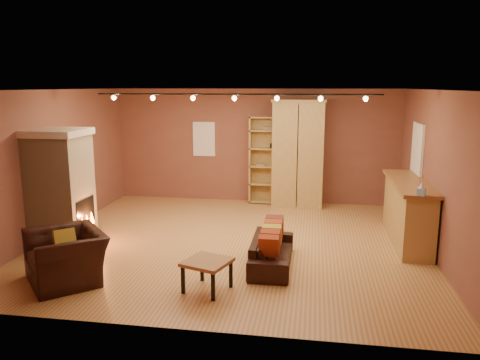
% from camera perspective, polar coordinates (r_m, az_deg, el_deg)
% --- Properties ---
extents(floor, '(7.00, 7.00, 0.00)m').
position_cam_1_polar(floor, '(8.82, -0.88, -7.55)').
color(floor, '#9F6B38').
rests_on(floor, ground).
extents(ceiling, '(7.00, 7.00, 0.00)m').
position_cam_1_polar(ceiling, '(8.34, -0.93, 10.95)').
color(ceiling, brown).
rests_on(ceiling, back_wall).
extents(back_wall, '(7.00, 0.02, 2.80)m').
position_cam_1_polar(back_wall, '(11.65, 1.87, 4.17)').
color(back_wall, brown).
rests_on(back_wall, floor).
extents(left_wall, '(0.02, 6.50, 2.80)m').
position_cam_1_polar(left_wall, '(9.70, -21.72, 1.90)').
color(left_wall, brown).
rests_on(left_wall, floor).
extents(right_wall, '(0.02, 6.50, 2.80)m').
position_cam_1_polar(right_wall, '(8.60, 22.74, 0.69)').
color(right_wall, brown).
rests_on(right_wall, floor).
extents(fireplace, '(1.01, 0.98, 2.12)m').
position_cam_1_polar(fireplace, '(9.03, -20.98, -0.91)').
color(fireplace, '#C4B088').
rests_on(fireplace, floor).
extents(back_window, '(0.56, 0.04, 0.86)m').
position_cam_1_polar(back_window, '(11.85, -4.41, 5.00)').
color(back_window, white).
rests_on(back_window, back_wall).
extents(bookcase, '(0.88, 0.34, 2.14)m').
position_cam_1_polar(bookcase, '(11.55, 3.37, 2.54)').
color(bookcase, tan).
rests_on(bookcase, floor).
extents(armoire, '(1.25, 0.71, 2.56)m').
position_cam_1_polar(armoire, '(11.26, 7.08, 3.24)').
color(armoire, tan).
rests_on(armoire, floor).
extents(bar_counter, '(0.64, 2.42, 1.16)m').
position_cam_1_polar(bar_counter, '(9.22, 19.77, -3.59)').
color(bar_counter, tan).
rests_on(bar_counter, floor).
extents(tissue_box, '(0.17, 0.17, 0.23)m').
position_cam_1_polar(tissue_box, '(7.94, 21.25, -1.13)').
color(tissue_box, '#8AB9DD').
rests_on(tissue_box, bar_counter).
extents(right_window, '(0.05, 0.90, 1.00)m').
position_cam_1_polar(right_window, '(9.90, 20.83, 3.61)').
color(right_window, white).
rests_on(right_window, right_wall).
extents(loveseat, '(0.48, 1.61, 0.70)m').
position_cam_1_polar(loveseat, '(7.64, 3.91, -7.96)').
color(loveseat, black).
rests_on(loveseat, floor).
extents(armchair, '(1.34, 1.37, 1.01)m').
position_cam_1_polar(armchair, '(7.45, -20.49, -7.81)').
color(armchair, black).
rests_on(armchair, floor).
extents(coffee_table, '(0.75, 0.75, 0.45)m').
position_cam_1_polar(coffee_table, '(6.74, -4.02, -10.27)').
color(coffee_table, '#976537').
rests_on(coffee_table, floor).
extents(track_rail, '(5.20, 0.09, 0.13)m').
position_cam_1_polar(track_rail, '(8.54, -0.70, 10.18)').
color(track_rail, black).
rests_on(track_rail, ceiling).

